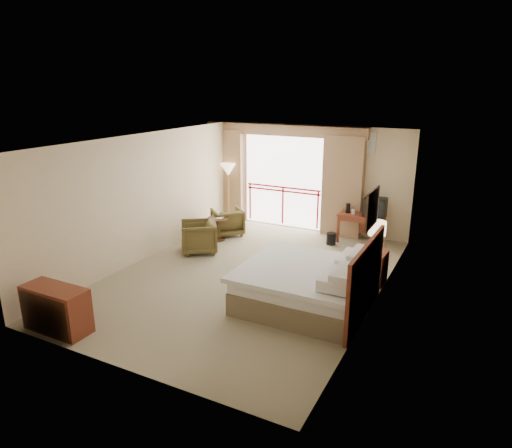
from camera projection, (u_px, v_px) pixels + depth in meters
The scene contains 29 objects.
floor at pixel (249, 276), 9.10m from camera, with size 7.00×7.00×0.00m, color #82785A.
ceiling at pixel (248, 140), 8.31m from camera, with size 7.00×7.00×0.00m, color white.
wall_back at pixel (312, 179), 11.68m from camera, with size 5.00×5.00×0.00m, color beige.
wall_front at pixel (117, 277), 5.73m from camera, with size 5.00×5.00×0.00m, color beige.
wall_left at pixel (146, 197), 9.79m from camera, with size 7.00×7.00×0.00m, color beige.
wall_right at pixel (380, 229), 7.61m from camera, with size 7.00×7.00×0.00m, color beige.
balcony_door at pixel (283, 182), 12.06m from camera, with size 2.40×2.40×0.00m, color white.
balcony_railing at pixel (283, 196), 12.15m from camera, with size 2.09×0.03×1.02m.
curtain_left at pixel (227, 175), 12.65m from camera, with size 1.00×0.26×2.50m, color #896446.
curtain_right at pixel (343, 187), 11.21m from camera, with size 1.00×0.26×2.50m, color #896446.
valance at pixel (283, 130), 11.57m from camera, with size 4.40×0.22×0.28m, color #896446.
hvac_vent at pixel (365, 142), 10.79m from camera, with size 0.50×0.04×0.50m, color silver.
bed at pixel (309, 285), 7.83m from camera, with size 2.13×2.06×0.97m.
headboard at pixel (366, 281), 7.33m from camera, with size 0.06×2.10×1.30m, color #5A2217.
framed_art at pixel (372, 209), 6.97m from camera, with size 0.04×0.72×0.60m.
nightstand at pixel (374, 267), 8.75m from camera, with size 0.43×0.52×0.62m, color #5A2217.
table_lamp at pixel (377, 229), 8.57m from camera, with size 0.33×0.33×0.57m.
phone at pixel (370, 252), 8.54m from camera, with size 0.18×0.14×0.08m, color black.
desk at pixel (362, 220), 10.92m from camera, with size 1.08×0.52×0.71m.
tv at pixel (375, 207), 10.63m from camera, with size 0.49×0.39×0.45m.
coffee_maker at pixel (348, 208), 10.95m from camera, with size 0.11×0.11×0.23m, color black.
cup at pixel (353, 212), 10.87m from camera, with size 0.08×0.08×0.11m, color white.
wastebasket at pixel (331, 239), 10.87m from camera, with size 0.23×0.23×0.28m, color black.
armchair_far at pixel (228, 234), 11.65m from camera, with size 0.71×0.74×0.67m, color #473C1E.
armchair_near at pixel (199, 252), 10.43m from camera, with size 0.76×0.79×0.71m, color #473C1E.
side_table at pixel (217, 225), 11.10m from camera, with size 0.51×0.51×0.56m.
book at pixel (217, 218), 11.05m from camera, with size 0.15×0.20×0.02m, color white.
floor_lamp at pixel (228, 172), 12.29m from camera, with size 0.42×0.42×1.63m.
dresser at pixel (56, 309), 7.01m from camera, with size 1.08×0.46×0.72m.
Camera 1 is at (3.96, -7.40, 3.68)m, focal length 32.00 mm.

